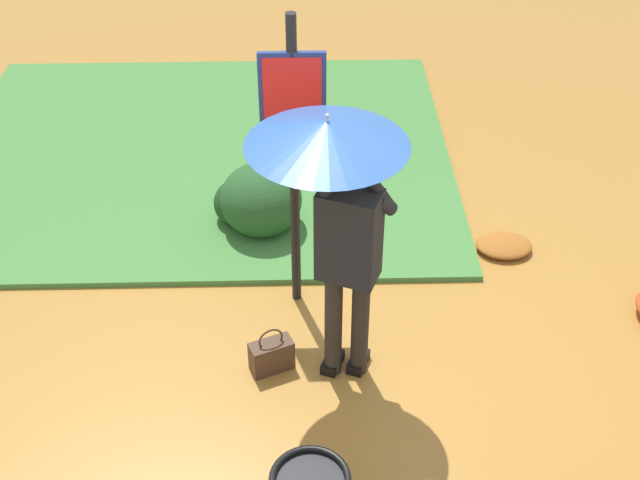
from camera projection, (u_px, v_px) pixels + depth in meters
name	position (u px, v px, depth m)	size (l,w,h in m)	color
ground_plane	(331.00, 389.00, 5.77)	(18.00, 18.00, 0.00)	#B27A33
grass_verge	(202.00, 152.00, 8.22)	(4.80, 4.00, 0.05)	#47843D
person_with_umbrella	(337.00, 186.00, 4.97)	(0.96, 0.96, 2.04)	#2D2823
info_sign_post	(293.00, 135.00, 5.66)	(0.44, 0.07, 2.30)	black
handbag	(272.00, 355.00, 5.85)	(0.33, 0.25, 0.37)	#4C3323
shrub_cluster	(257.00, 200.00, 7.08)	(0.76, 0.69, 0.62)	#285628
leaf_pile_far_path	(504.00, 245.00, 6.98)	(0.46, 0.37, 0.10)	#A86023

